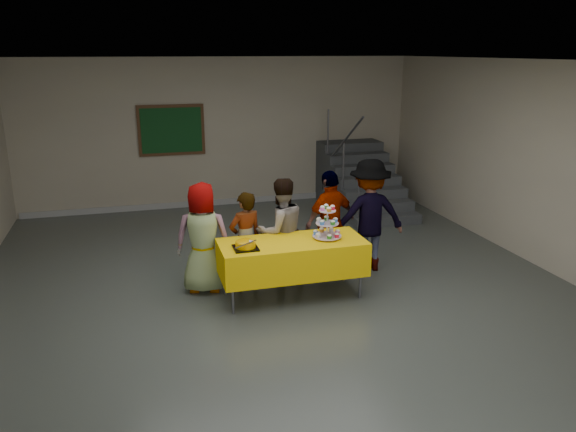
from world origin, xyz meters
The scene contains 11 objects.
room_shell centered at (0.00, 0.02, 2.13)m, with size 10.00×10.04×3.02m.
bake_table centered at (0.13, 0.19, 0.56)m, with size 1.88×0.78×0.77m.
cupcake_stand centered at (0.61, 0.19, 0.94)m, with size 0.38×0.38×0.44m.
bear_cake centered at (-0.50, 0.08, 0.83)m, with size 0.32×0.36×0.12m.
schoolchild_a centered at (-0.95, 0.70, 0.75)m, with size 0.73×0.47×1.49m, color slate.
schoolchild_b centered at (-0.38, 0.71, 0.67)m, with size 0.49×0.32×1.33m, color slate.
schoolchild_c centered at (0.12, 0.73, 0.74)m, with size 0.72×0.56×1.48m, color slate.
schoolchild_d centered at (0.91, 0.89, 0.75)m, with size 0.88×0.37×1.51m, color slate.
schoolchild_e centered at (1.48, 0.84, 0.82)m, with size 1.07×0.61×1.65m, color slate.
staircase centered at (2.70, 4.13, 0.49)m, with size 1.30×2.40×2.04m.
noticeboard centered at (-0.98, 4.96, 1.60)m, with size 1.30×0.05×1.00m.
Camera 1 is at (-1.75, -6.35, 3.13)m, focal length 35.00 mm.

